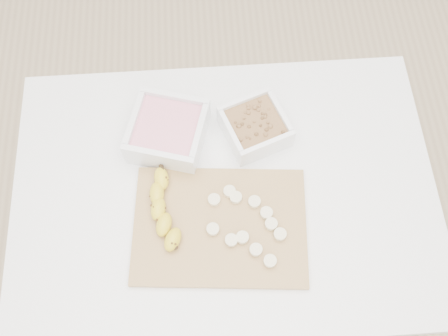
{
  "coord_description": "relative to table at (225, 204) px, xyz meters",
  "views": [
    {
      "loc": [
        -0.03,
        -0.43,
        1.85
      ],
      "look_at": [
        0.0,
        0.03,
        0.81
      ],
      "focal_mm": 40.0,
      "sensor_mm": 36.0,
      "label": 1
    }
  ],
  "objects": [
    {
      "name": "banana_slices",
      "position": [
        0.04,
        -0.09,
        0.12
      ],
      "size": [
        0.18,
        0.2,
        0.02
      ],
      "color": "beige",
      "rests_on": "cutting_board"
    },
    {
      "name": "cutting_board",
      "position": [
        -0.02,
        -0.09,
        0.1
      ],
      "size": [
        0.41,
        0.31,
        0.01
      ],
      "primitive_type": "cube",
      "rotation": [
        0.0,
        0.0,
        -0.08
      ],
      "color": "#AC804E",
      "rests_on": "table"
    },
    {
      "name": "ground",
      "position": [
        0.0,
        0.0,
        -0.65
      ],
      "size": [
        3.5,
        3.5,
        0.0
      ],
      "primitive_type": "plane",
      "color": "#C6AD89",
      "rests_on": "ground"
    },
    {
      "name": "table",
      "position": [
        0.0,
        0.0,
        0.0
      ],
      "size": [
        1.0,
        0.7,
        0.75
      ],
      "color": "white",
      "rests_on": "ground"
    },
    {
      "name": "bowl_yogurt",
      "position": [
        -0.13,
        0.14,
        0.14
      ],
      "size": [
        0.21,
        0.21,
        0.08
      ],
      "color": "white",
      "rests_on": "table"
    },
    {
      "name": "bowl_granola",
      "position": [
        0.08,
        0.15,
        0.13
      ],
      "size": [
        0.18,
        0.18,
        0.07
      ],
      "color": "white",
      "rests_on": "table"
    },
    {
      "name": "banana",
      "position": [
        -0.14,
        -0.05,
        0.13
      ],
      "size": [
        0.06,
        0.2,
        0.03
      ],
      "primitive_type": null,
      "rotation": [
        0.0,
        0.0,
        -0.05
      ],
      "color": "yellow",
      "rests_on": "cutting_board"
    }
  ]
}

